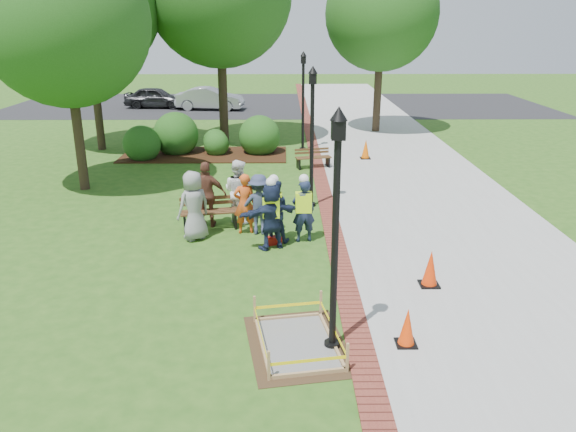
{
  "coord_description": "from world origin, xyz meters",
  "views": [
    {
      "loc": [
        0.4,
        -11.66,
        5.51
      ],
      "look_at": [
        0.5,
        1.2,
        1.0
      ],
      "focal_mm": 35.0,
      "sensor_mm": 36.0,
      "label": 1
    }
  ],
  "objects_px": {
    "cone_front": "(407,328)",
    "lamp_near": "(336,216)",
    "wet_concrete_pad": "(297,334)",
    "hivis_worker_a": "(271,214)",
    "bench_near": "(210,219)",
    "hivis_worker_b": "(304,208)",
    "hivis_worker_c": "(274,209)"
  },
  "relations": [
    {
      "from": "bench_near",
      "to": "hivis_worker_c",
      "type": "relative_size",
      "value": 0.92
    },
    {
      "from": "lamp_near",
      "to": "hivis_worker_a",
      "type": "height_order",
      "value": "lamp_near"
    },
    {
      "from": "wet_concrete_pad",
      "to": "hivis_worker_a",
      "type": "bearing_deg",
      "value": 96.9
    },
    {
      "from": "bench_near",
      "to": "hivis_worker_a",
      "type": "xyz_separation_m",
      "value": [
        1.75,
        -1.46,
        0.65
      ]
    },
    {
      "from": "lamp_near",
      "to": "hivis_worker_a",
      "type": "relative_size",
      "value": 2.28
    },
    {
      "from": "hivis_worker_a",
      "to": "bench_near",
      "type": "bearing_deg",
      "value": 140.11
    },
    {
      "from": "bench_near",
      "to": "hivis_worker_c",
      "type": "bearing_deg",
      "value": -28.95
    },
    {
      "from": "cone_front",
      "to": "hivis_worker_b",
      "type": "relative_size",
      "value": 0.4
    },
    {
      "from": "bench_near",
      "to": "hivis_worker_c",
      "type": "xyz_separation_m",
      "value": [
        1.81,
        -1.0,
        0.63
      ]
    },
    {
      "from": "cone_front",
      "to": "lamp_near",
      "type": "bearing_deg",
      "value": -178.4
    },
    {
      "from": "wet_concrete_pad",
      "to": "hivis_worker_b",
      "type": "xyz_separation_m",
      "value": [
        0.27,
        5.0,
        0.67
      ]
    },
    {
      "from": "cone_front",
      "to": "hivis_worker_c",
      "type": "xyz_separation_m",
      "value": [
        -2.44,
        5.01,
        0.55
      ]
    },
    {
      "from": "bench_near",
      "to": "hivis_worker_b",
      "type": "bearing_deg",
      "value": -21.02
    },
    {
      "from": "cone_front",
      "to": "lamp_near",
      "type": "xyz_separation_m",
      "value": [
        -1.33,
        -0.04,
        2.13
      ]
    },
    {
      "from": "bench_near",
      "to": "lamp_near",
      "type": "distance_m",
      "value": 7.06
    },
    {
      "from": "bench_near",
      "to": "wet_concrete_pad",
      "type": "bearing_deg",
      "value": -69.03
    },
    {
      "from": "wet_concrete_pad",
      "to": "hivis_worker_b",
      "type": "bearing_deg",
      "value": 86.86
    },
    {
      "from": "lamp_near",
      "to": "hivis_worker_b",
      "type": "height_order",
      "value": "lamp_near"
    },
    {
      "from": "bench_near",
      "to": "hivis_worker_a",
      "type": "relative_size",
      "value": 0.89
    },
    {
      "from": "wet_concrete_pad",
      "to": "hivis_worker_c",
      "type": "distance_m",
      "value": 5.06
    },
    {
      "from": "wet_concrete_pad",
      "to": "cone_front",
      "type": "bearing_deg",
      "value": -0.49
    },
    {
      "from": "wet_concrete_pad",
      "to": "lamp_near",
      "type": "xyz_separation_m",
      "value": [
        0.62,
        -0.05,
        2.25
      ]
    },
    {
      "from": "bench_near",
      "to": "hivis_worker_b",
      "type": "relative_size",
      "value": 0.91
    },
    {
      "from": "bench_near",
      "to": "lamp_near",
      "type": "height_order",
      "value": "lamp_near"
    },
    {
      "from": "hivis_worker_b",
      "to": "hivis_worker_c",
      "type": "height_order",
      "value": "hivis_worker_b"
    },
    {
      "from": "cone_front",
      "to": "hivis_worker_c",
      "type": "distance_m",
      "value": 5.6
    },
    {
      "from": "hivis_worker_c",
      "to": "cone_front",
      "type": "bearing_deg",
      "value": -64.08
    },
    {
      "from": "hivis_worker_a",
      "to": "hivis_worker_b",
      "type": "xyz_separation_m",
      "value": [
        0.82,
        0.47,
        -0.02
      ]
    },
    {
      "from": "lamp_near",
      "to": "hivis_worker_c",
      "type": "xyz_separation_m",
      "value": [
        -1.11,
        5.05,
        -1.58
      ]
    },
    {
      "from": "lamp_near",
      "to": "hivis_worker_c",
      "type": "distance_m",
      "value": 5.4
    },
    {
      "from": "cone_front",
      "to": "lamp_near",
      "type": "relative_size",
      "value": 0.17
    },
    {
      "from": "hivis_worker_b",
      "to": "hivis_worker_c",
      "type": "bearing_deg",
      "value": -179.17
    }
  ]
}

